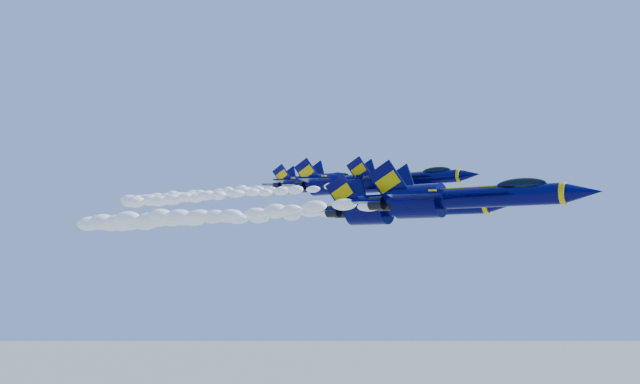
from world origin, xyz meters
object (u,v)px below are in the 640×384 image
Objects in this scene: jet_third at (403,179)px; jet_lead at (461,198)px; jet_fourth at (350,182)px; jet_second at (404,207)px; jet_fifth at (315,182)px.

jet_lead is at bearing -50.39° from jet_third.
jet_fourth is (-13.33, 9.78, 1.47)m from jet_third.
jet_third reaches higher than jet_second.
jet_fifth reaches higher than jet_lead.
jet_second is 37.90m from jet_fifth.
jet_third is 31.88m from jet_fifth.
jet_second is at bearing -39.69° from jet_fifth.
jet_fourth is at bearing 135.66° from jet_lead.
jet_fifth reaches higher than jet_third.
jet_fifth is at bearing 140.31° from jet_second.
jet_third is 0.79× the size of jet_fourth.
jet_second is 1.02× the size of jet_fourth.
jet_lead is 0.96× the size of jet_fifth.
jet_third is 16.59m from jet_fourth.
jet_lead is 53.76m from jet_fifth.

